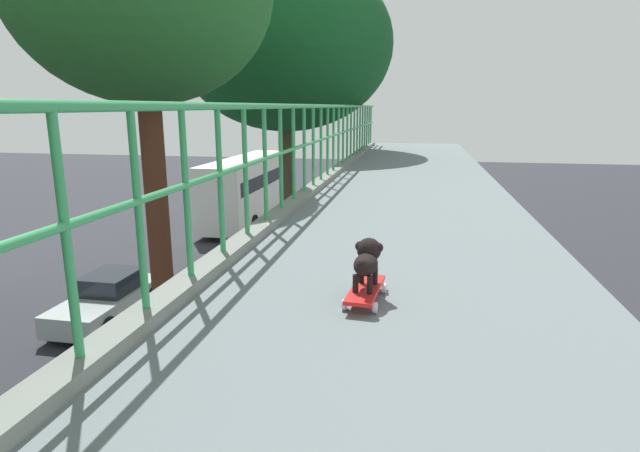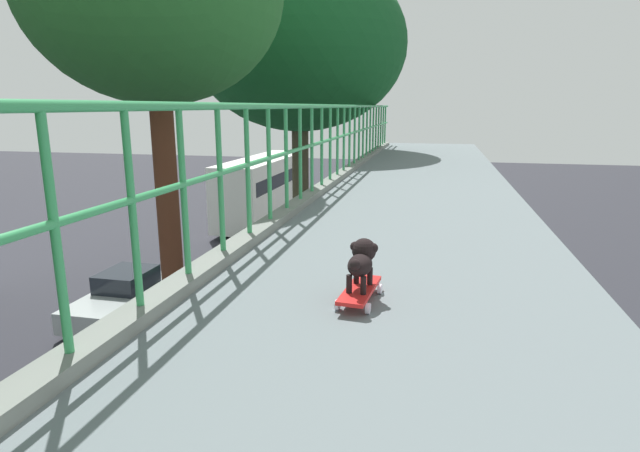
{
  "view_description": "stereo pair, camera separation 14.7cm",
  "coord_description": "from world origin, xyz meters",
  "px_view_note": "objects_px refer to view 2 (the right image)",
  "views": [
    {
      "loc": [
        1.24,
        -1.61,
        6.29
      ],
      "look_at": [
        0.48,
        2.37,
        5.33
      ],
      "focal_mm": 28.62,
      "sensor_mm": 36.0,
      "label": 1
    },
    {
      "loc": [
        1.39,
        -1.58,
        6.29
      ],
      "look_at": [
        0.48,
        2.37,
        5.33
      ],
      "focal_mm": 28.62,
      "sensor_mm": 36.0,
      "label": 2
    }
  ],
  "objects_px": {
    "city_bus": "(265,186)",
    "small_dog": "(362,259)",
    "car_green_seventh": "(261,274)",
    "car_silver_sixth": "(124,296)",
    "car_white_fifth": "(171,359)",
    "toy_skateboard": "(360,291)"
  },
  "relations": [
    {
      "from": "car_green_seventh",
      "to": "small_dog",
      "type": "bearing_deg",
      "value": -67.51
    },
    {
      "from": "car_silver_sixth",
      "to": "toy_skateboard",
      "type": "xyz_separation_m",
      "value": [
        8.68,
        -9.9,
        4.52
      ]
    },
    {
      "from": "car_white_fifth",
      "to": "toy_skateboard",
      "type": "xyz_separation_m",
      "value": [
        5.28,
        -6.61,
        4.5
      ]
    },
    {
      "from": "city_bus",
      "to": "small_dog",
      "type": "bearing_deg",
      "value": -69.5
    },
    {
      "from": "car_white_fifth",
      "to": "toy_skateboard",
      "type": "bearing_deg",
      "value": -51.41
    },
    {
      "from": "car_silver_sixth",
      "to": "toy_skateboard",
      "type": "relative_size",
      "value": 7.17
    },
    {
      "from": "car_silver_sixth",
      "to": "small_dog",
      "type": "bearing_deg",
      "value": -48.62
    },
    {
      "from": "city_bus",
      "to": "toy_skateboard",
      "type": "distance_m",
      "value": 25.53
    },
    {
      "from": "city_bus",
      "to": "small_dog",
      "type": "height_order",
      "value": "small_dog"
    },
    {
      "from": "car_silver_sixth",
      "to": "small_dog",
      "type": "height_order",
      "value": "small_dog"
    },
    {
      "from": "toy_skateboard",
      "to": "car_white_fifth",
      "type": "bearing_deg",
      "value": 128.59
    },
    {
      "from": "car_silver_sixth",
      "to": "small_dog",
      "type": "xyz_separation_m",
      "value": [
        8.69,
        -9.86,
        4.72
      ]
    },
    {
      "from": "car_white_fifth",
      "to": "toy_skateboard",
      "type": "height_order",
      "value": "toy_skateboard"
    },
    {
      "from": "city_bus",
      "to": "car_silver_sixth",
      "type": "bearing_deg",
      "value": -89.29
    },
    {
      "from": "car_silver_sixth",
      "to": "city_bus",
      "type": "distance_m",
      "value": 13.9
    },
    {
      "from": "car_silver_sixth",
      "to": "car_green_seventh",
      "type": "xyz_separation_m",
      "value": [
        3.42,
        2.85,
        0.02
      ]
    },
    {
      "from": "small_dog",
      "to": "car_white_fifth",
      "type": "bearing_deg",
      "value": 128.75
    },
    {
      "from": "car_white_fifth",
      "to": "small_dog",
      "type": "xyz_separation_m",
      "value": [
        5.28,
        -6.58,
        4.7
      ]
    },
    {
      "from": "car_silver_sixth",
      "to": "toy_skateboard",
      "type": "height_order",
      "value": "toy_skateboard"
    },
    {
      "from": "small_dog",
      "to": "car_green_seventh",
      "type": "bearing_deg",
      "value": 112.49
    },
    {
      "from": "car_green_seventh",
      "to": "city_bus",
      "type": "relative_size",
      "value": 0.45
    },
    {
      "from": "car_silver_sixth",
      "to": "car_white_fifth",
      "type": "bearing_deg",
      "value": -43.94
    }
  ]
}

